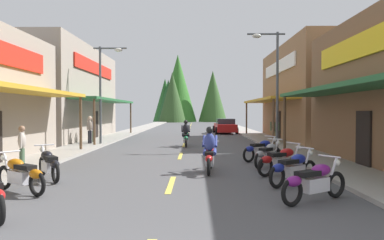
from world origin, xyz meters
name	(u,v)px	position (x,y,z in m)	size (l,w,h in m)	color
ground	(187,138)	(0.00, 26.45, -0.05)	(9.40, 82.89, 0.10)	#4C4C4F
sidewalk_left	(115,136)	(-5.77, 26.45, 0.06)	(2.15, 82.89, 0.12)	#9E9991
sidewalk_right	(259,137)	(5.77, 26.45, 0.06)	(2.15, 82.89, 0.12)	#9E9991
centerline_dashes	(188,133)	(0.00, 31.53, 0.01)	(0.16, 61.02, 0.01)	#E0C64C
storefront_left_far	(50,94)	(-10.27, 24.55, 3.41)	(8.71, 13.74, 6.82)	gray
storefront_right_far	(339,93)	(11.27, 24.04, 3.42)	(10.69, 12.81, 6.83)	olive
streetlamp_left	(105,81)	(-4.79, 19.38, 3.93)	(2.02, 0.30, 6.02)	#474C51
streetlamp_right	(272,74)	(4.81, 16.88, 4.10)	(2.02, 0.30, 6.33)	#474C51
motorcycle_parked_right_0	(314,181)	(3.41, 5.65, 0.49)	(1.86, 1.24, 1.04)	black
motorcycle_parked_right_1	(293,168)	(3.46, 7.58, 0.49)	(1.73, 1.42, 1.04)	black
motorcycle_parked_right_2	(282,160)	(3.52, 9.21, 0.49)	(1.87, 1.21, 1.04)	black
motorcycle_parked_right_3	(269,154)	(3.43, 10.86, 0.49)	(1.41, 1.74, 1.04)	black
motorcycle_parked_right_4	(261,149)	(3.46, 12.52, 0.49)	(1.80, 1.33, 1.04)	black
motorcycle_parked_left_1	(21,174)	(-3.76, 6.53, 0.49)	(1.83, 1.28, 1.04)	black
motorcycle_parked_left_2	(49,164)	(-3.77, 8.33, 0.49)	(1.35, 1.78, 1.04)	black
rider_cruising_lead	(210,153)	(1.18, 9.70, 0.66)	(0.61, 2.14, 1.57)	black
rider_cruising_trailing	(186,136)	(0.13, 18.71, 0.66)	(0.60, 2.14, 1.57)	black
pedestrian_by_shop	(93,129)	(-5.85, 20.46, 0.98)	(0.34, 0.55, 1.69)	#3F593F
pedestrian_browsing	(22,145)	(-5.25, 9.71, 0.92)	(0.35, 0.55, 1.59)	#3F593F
pedestrian_waiting	(90,128)	(-5.79, 19.49, 1.05)	(0.35, 0.55, 1.80)	black
pedestrian_strolling	(275,129)	(5.69, 20.14, 0.95)	(0.56, 0.34, 1.65)	#3F593F
parked_car_curbside	(225,126)	(3.50, 31.55, 0.69)	(2.16, 4.35, 1.40)	#B21919
treeline_backdrop	(181,94)	(-2.18, 70.08, 5.62)	(15.08, 9.45, 13.57)	#2E4D23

